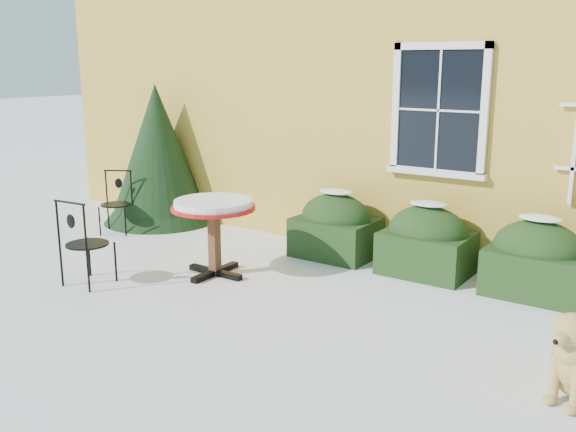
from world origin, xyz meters
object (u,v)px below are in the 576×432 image
Objects in this scene: evergreen_shrub at (159,167)px; patio_chair_near at (84,242)px; bistro_table at (214,213)px; patio_chair_far at (116,202)px.

patio_chair_near is (1.59, -2.74, -0.38)m from evergreen_shrub.
bistro_table is at bearing -136.99° from patio_chair_near.
bistro_table is 2.71m from patio_chair_far.
patio_chair_far is (-1.60, 1.84, -0.05)m from patio_chair_near.
evergreen_shrub is 2.15× the size of patio_chair_near.
bistro_table is at bearing -46.81° from patio_chair_far.
evergreen_shrub is at bearing -65.47° from patio_chair_near.
evergreen_shrub is 1.00m from patio_chair_far.
evergreen_shrub reaches higher than patio_chair_far.
patio_chair_near reaches higher than patio_chair_far.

